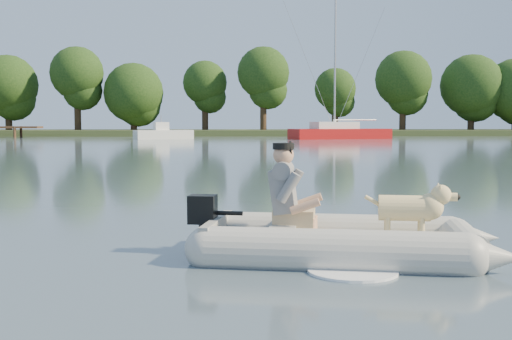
{
  "coord_description": "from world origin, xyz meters",
  "views": [
    {
      "loc": [
        -0.51,
        -6.87,
        1.38
      ],
      "look_at": [
        -0.08,
        1.62,
        0.75
      ],
      "focal_mm": 45.0,
      "sensor_mm": 36.0,
      "label": 1
    }
  ],
  "objects": [
    {
      "name": "outboard_motor",
      "position": [
        -0.73,
        -0.14,
        0.28
      ],
      "size": [
        0.42,
        0.33,
        0.71
      ],
      "primitive_type": null,
      "rotation": [
        0.0,
        0.0,
        -0.2
      ],
      "color": "black",
      "rests_on": "dinghy"
    },
    {
      "name": "dinghy",
      "position": [
        0.74,
        -0.43,
        0.53
      ],
      "size": [
        4.84,
        3.88,
        1.26
      ],
      "primitive_type": null,
      "rotation": [
        0.0,
        0.0,
        -0.2
      ],
      "color": "#A4A39E",
      "rests_on": "water"
    },
    {
      "name": "treeline",
      "position": [
        7.62,
        61.06,
        5.25
      ],
      "size": [
        90.05,
        7.35,
        9.27
      ],
      "color": "#332316",
      "rests_on": "shore_bank"
    },
    {
      "name": "man",
      "position": [
        0.13,
        -0.26,
        0.7
      ],
      "size": [
        0.75,
        0.68,
        0.97
      ],
      "primitive_type": null,
      "rotation": [
        0.0,
        0.0,
        -0.2
      ],
      "color": "slate",
      "rests_on": "dinghy"
    },
    {
      "name": "motorboat",
      "position": [
        -5.45,
        46.59,
        0.94
      ],
      "size": [
        5.24,
        3.48,
        2.07
      ],
      "primitive_type": null,
      "rotation": [
        0.0,
        0.0,
        0.36
      ],
      "color": "white",
      "rests_on": "water"
    },
    {
      "name": "water",
      "position": [
        0.0,
        0.0,
        0.0
      ],
      "size": [
        160.0,
        160.0,
        0.0
      ],
      "primitive_type": "plane",
      "color": "slate",
      "rests_on": "ground"
    },
    {
      "name": "shore_bank",
      "position": [
        0.0,
        62.0,
        0.25
      ],
      "size": [
        160.0,
        12.0,
        0.7
      ],
      "primitive_type": "cube",
      "color": "#47512D",
      "rests_on": "water"
    },
    {
      "name": "dog",
      "position": [
        1.32,
        -0.5,
        0.47
      ],
      "size": [
        0.88,
        0.46,
        0.56
      ],
      "primitive_type": null,
      "rotation": [
        0.0,
        0.0,
        -0.2
      ],
      "color": "tan",
      "rests_on": "dinghy"
    },
    {
      "name": "sailboat",
      "position": [
        9.22,
        46.54,
        0.51
      ],
      "size": [
        8.89,
        4.89,
        11.71
      ],
      "rotation": [
        0.0,
        0.0,
        0.29
      ],
      "color": "#A71313",
      "rests_on": "water"
    }
  ]
}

